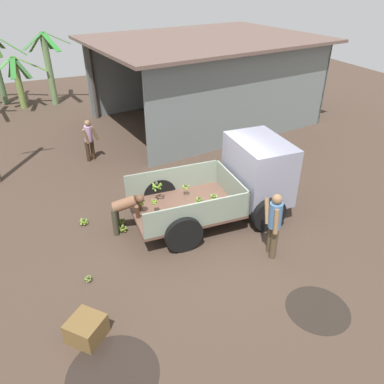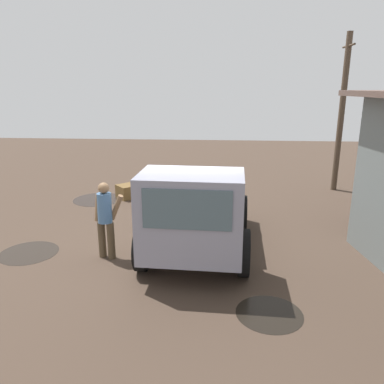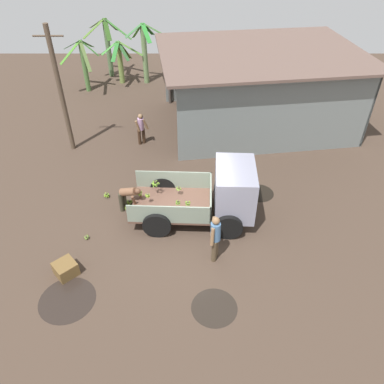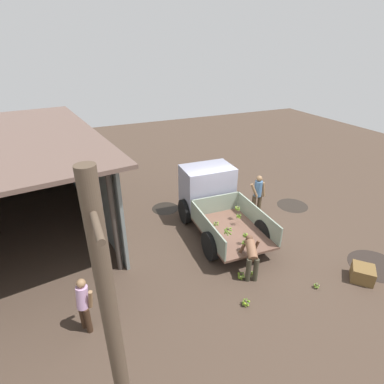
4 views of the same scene
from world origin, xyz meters
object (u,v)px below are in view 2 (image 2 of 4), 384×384
Objects in this scene: banana_bunch_on_ground_0 at (238,202)px; banana_bunch_on_ground_1 at (215,211)px; banana_bunch_on_ground_2 at (225,211)px; wooden_crate_0 at (127,191)px; person_foreground_visitor at (105,217)px; person_worker_loading at (214,192)px; cargo_truck at (194,217)px; banana_bunch_on_ground_3 at (170,199)px; utility_pole at (341,113)px; person_bystander_near_shed at (383,190)px.

banana_bunch_on_ground_0 reaches higher than banana_bunch_on_ground_1.
banana_bunch_on_ground_0 is 0.93× the size of banana_bunch_on_ground_2.
banana_bunch_on_ground_1 is at bearing 63.89° from wooden_crate_0.
person_foreground_visitor is 4.07m from banana_bunch_on_ground_2.
cargo_truck is at bearing 15.97° from person_worker_loading.
banana_bunch_on_ground_3 is at bearing -163.95° from cargo_truck.
wooden_crate_0 is (-1.45, -2.96, 0.12)m from banana_bunch_on_ground_1.
cargo_truck reaches higher than banana_bunch_on_ground_3.
cargo_truck is 0.80× the size of utility_pole.
banana_bunch_on_ground_1 is (-3.34, 0.39, -0.99)m from cargo_truck.
banana_bunch_on_ground_3 is (-1.27, -1.44, -0.62)m from person_worker_loading.
person_worker_loading is 2.02m from banana_bunch_on_ground_3.
person_foreground_visitor is 5.05m from banana_bunch_on_ground_0.
person_foreground_visitor is 1.11× the size of person_bystander_near_shed.
banana_bunch_on_ground_1 is at bearing -20.44° from person_foreground_visitor.
banana_bunch_on_ground_0 is (-0.99, 0.77, -0.60)m from person_worker_loading.
person_bystander_near_shed reaches higher than banana_bunch_on_ground_0.
banana_bunch_on_ground_3 is (-4.52, -1.10, -1.01)m from cargo_truck.
banana_bunch_on_ground_2 is at bearing -29.39° from person_bystander_near_shed.
banana_bunch_on_ground_0 is at bearing -20.86° from person_foreground_visitor.
utility_pole is 5.68m from banana_bunch_on_ground_2.
person_foreground_visitor is (-0.29, -1.92, -0.16)m from cargo_truck.
banana_bunch_on_ground_1 is 1.03× the size of banana_bunch_on_ground_2.
banana_bunch_on_ground_3 is 1.51m from wooden_crate_0.
person_worker_loading reaches higher than banana_bunch_on_ground_3.
person_bystander_near_shed reaches higher than banana_bunch_on_ground_1.
person_worker_loading reaches higher than wooden_crate_0.
person_worker_loading is 0.74× the size of person_bystander_near_shed.
person_bystander_near_shed reaches higher than person_worker_loading.
utility_pole reaches higher than banana_bunch_on_ground_3.
banana_bunch_on_ground_2 is (3.08, -3.98, -2.62)m from utility_pole.
banana_bunch_on_ground_1 is (3.05, -4.28, -2.64)m from utility_pole.
cargo_truck is 6.04m from person_bystander_near_shed.
banana_bunch_on_ground_0 is 0.90× the size of banana_bunch_on_ground_1.
utility_pole is 5.88m from banana_bunch_on_ground_1.
banana_bunch_on_ground_2 is (0.93, -0.44, 0.01)m from banana_bunch_on_ground_0.
utility_pole is at bearing 102.49° from wooden_crate_0.
wooden_crate_0 is at bearing 24.97° from person_foreground_visitor.
cargo_truck is 2.52× the size of person_foreground_visitor.
utility_pole is (-6.40, 4.66, 1.64)m from cargo_truck.
cargo_truck is at bearing -14.72° from banana_bunch_on_ground_0.
person_bystander_near_shed is 8.30× the size of banana_bunch_on_ground_3.
person_worker_loading reaches higher than banana_bunch_on_ground_1.
cargo_truck is 3.51m from banana_bunch_on_ground_1.
utility_pole reaches higher than person_worker_loading.
person_bystander_near_shed is (-3.00, 6.98, -0.10)m from person_foreground_visitor.
utility_pole is at bearing 127.73° from banana_bunch_on_ground_2.
cargo_truck is at bearing -81.99° from person_foreground_visitor.
utility_pole reaches higher than person_bystander_near_shed.
banana_bunch_on_ground_0 is at bearing 82.92° from banana_bunch_on_ground_3.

